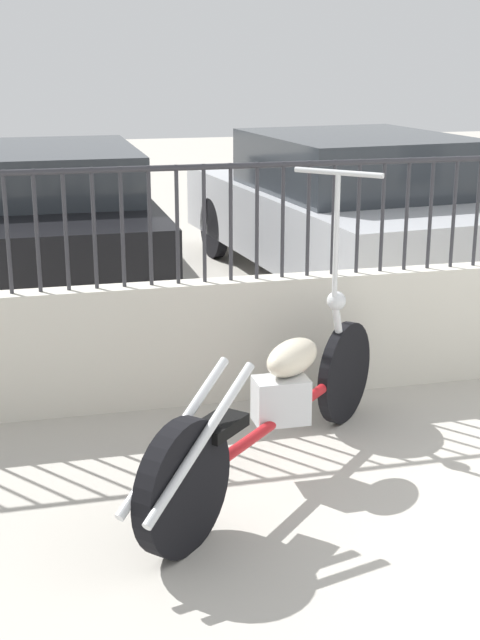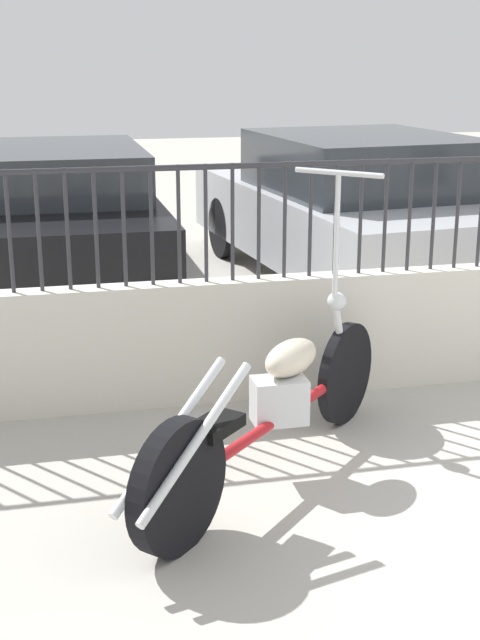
# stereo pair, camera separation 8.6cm
# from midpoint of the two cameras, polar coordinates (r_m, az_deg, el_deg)

# --- Properties ---
(motorcycle_red) EXTENTS (1.76, 1.77, 1.53)m
(motorcycle_red) POSITION_cam_midpoint_polar(r_m,az_deg,el_deg) (4.51, 1.09, -5.96)
(motorcycle_red) COLOR black
(motorcycle_red) RESTS_ON ground_plane
(car_black) EXTENTS (1.76, 4.22, 1.34)m
(car_black) POSITION_cam_midpoint_polar(r_m,az_deg,el_deg) (8.32, -12.59, 6.39)
(car_black) COLOR black
(car_black) RESTS_ON ground_plane
(car_silver) EXTENTS (2.33, 4.36, 1.41)m
(car_silver) POSITION_cam_midpoint_polar(r_m,az_deg,el_deg) (8.63, 6.55, 7.16)
(car_silver) COLOR black
(car_silver) RESTS_ON ground_plane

